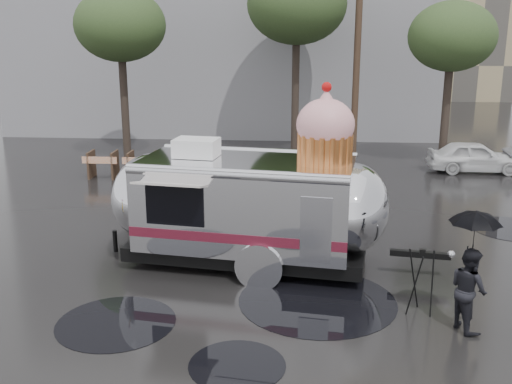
{
  "coord_description": "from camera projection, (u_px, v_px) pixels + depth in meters",
  "views": [
    {
      "loc": [
        0.28,
        -11.25,
        5.44
      ],
      "look_at": [
        -0.73,
        2.05,
        1.76
      ],
      "focal_mm": 42.0,
      "sensor_mm": 36.0,
      "label": 1
    }
  ],
  "objects": [
    {
      "name": "airstream_trailer",
      "position": [
        252.0,
        201.0,
        13.88
      ],
      "size": [
        8.11,
        3.43,
        4.4
      ],
      "rotation": [
        0.0,
        0.0,
        -0.14
      ],
      "color": "silver",
      "rests_on": "ground"
    },
    {
      "name": "barricade_row",
      "position": [
        142.0,
        165.0,
        22.12
      ],
      "size": [
        4.3,
        0.8,
        1.0
      ],
      "color": "#473323",
      "rests_on": "ground"
    },
    {
      "name": "umbrella_black",
      "position": [
        475.0,
        231.0,
        10.68
      ],
      "size": [
        1.13,
        1.13,
        2.32
      ],
      "color": "black",
      "rests_on": "ground"
    },
    {
      "name": "person_right",
      "position": [
        468.0,
        289.0,
        10.99
      ],
      "size": [
        0.67,
        0.87,
        1.59
      ],
      "primitive_type": "imported",
      "rotation": [
        0.0,
        0.0,
        1.94
      ],
      "color": "black",
      "rests_on": "ground"
    },
    {
      "name": "tree_mid",
      "position": [
        297.0,
        5.0,
        25.01
      ],
      "size": [
        4.2,
        4.2,
        8.03
      ],
      "color": "#382D26",
      "rests_on": "ground"
    },
    {
      "name": "ground",
      "position": [
        284.0,
        302.0,
        12.28
      ],
      "size": [
        120.0,
        120.0,
        0.0
      ],
      "primitive_type": "plane",
      "color": "black",
      "rests_on": "ground"
    },
    {
      "name": "tree_left",
      "position": [
        120.0,
        26.0,
        23.83
      ],
      "size": [
        3.64,
        3.64,
        6.95
      ],
      "color": "#382D26",
      "rests_on": "ground"
    },
    {
      "name": "utility_pole",
      "position": [
        357.0,
        48.0,
        24.32
      ],
      "size": [
        1.6,
        0.28,
        9.0
      ],
      "color": "#473323",
      "rests_on": "ground"
    },
    {
      "name": "puddles",
      "position": [
        366.0,
        292.0,
        12.74
      ],
      "size": [
        12.25,
        9.46,
        0.01
      ],
      "color": "black",
      "rests_on": "ground"
    },
    {
      "name": "grey_building",
      "position": [
        228.0,
        8.0,
        33.91
      ],
      "size": [
        22.0,
        12.0,
        13.0
      ],
      "primitive_type": "cube",
      "color": "slate",
      "rests_on": "ground"
    },
    {
      "name": "tree_right",
      "position": [
        452.0,
        37.0,
        22.99
      ],
      "size": [
        3.36,
        3.36,
        6.42
      ],
      "color": "#382D26",
      "rests_on": "ground"
    },
    {
      "name": "tripod",
      "position": [
        420.0,
        276.0,
        11.61
      ],
      "size": [
        0.52,
        0.55,
        1.34
      ],
      "rotation": [
        0.0,
        0.0,
        -0.14
      ],
      "color": "black",
      "rests_on": "ground"
    }
  ]
}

